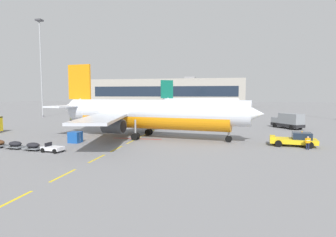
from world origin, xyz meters
name	(u,v)px	position (x,y,z in m)	size (l,w,h in m)	color
ground	(266,129)	(40.00, 40.00, 0.00)	(400.00, 400.00, 0.00)	slate
apron_paint_markings	(158,128)	(18.00, 35.89, 0.00)	(8.00, 95.39, 0.01)	yellow
airliner_foreground	(150,114)	(19.91, 23.19, 3.95)	(34.80, 34.30, 12.20)	silver
pushback_tug	(295,139)	(41.13, 20.26, 0.90)	(6.30, 3.76, 2.08)	yellow
airliner_mid_left	(201,104)	(23.72, 73.53, 3.69)	(29.41, 27.29, 11.40)	silver
catering_truck	(288,121)	(44.40, 41.18, 1.65)	(5.92, 7.14, 3.14)	black
fuel_service_truck	(87,116)	(-1.61, 43.01, 1.65)	(6.03, 7.09, 3.14)	black
baggage_train	(24,145)	(6.58, 10.65, 0.53)	(11.69, 3.26, 1.14)	silver
ground_crew_worker	(308,142)	(42.14, 17.89, 0.97)	(0.68, 0.35, 1.71)	#191E38
uld_cargo_container	(75,137)	(10.30, 16.69, 0.80)	(1.70, 1.67, 1.60)	#194C9E
apron_light_mast_near	(41,58)	(-23.40, 56.72, 17.90)	(1.80, 1.80, 29.35)	slate
terminal_satellite	(168,93)	(-2.58, 146.87, 7.82)	(88.50, 26.74, 17.22)	#9E998E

